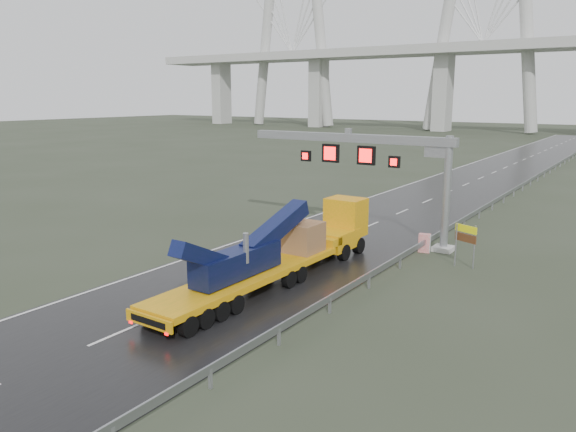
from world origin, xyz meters
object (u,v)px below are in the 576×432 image
Objects in this scene: heavy_haul_truck at (291,247)px; striped_barrier at (424,243)px; sign_gantry at (376,157)px; exit_sign_pair at (466,237)px.

heavy_haul_truck is 14.59× the size of striped_barrier.
heavy_haul_truck is 9.57m from striped_barrier.
heavy_haul_truck is at bearing -93.11° from sign_gantry.
sign_gantry is at bearing -177.96° from exit_sign_pair.
sign_gantry is 10.24m from heavy_haul_truck.
heavy_haul_truck is 9.98m from exit_sign_pair.
heavy_haul_truck is (-0.51, -9.39, -4.05)m from sign_gantry.
sign_gantry is at bearing 87.57° from heavy_haul_truck.
striped_barrier is (4.41, 8.44, -0.97)m from heavy_haul_truck.
exit_sign_pair is 2.12× the size of striped_barrier.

